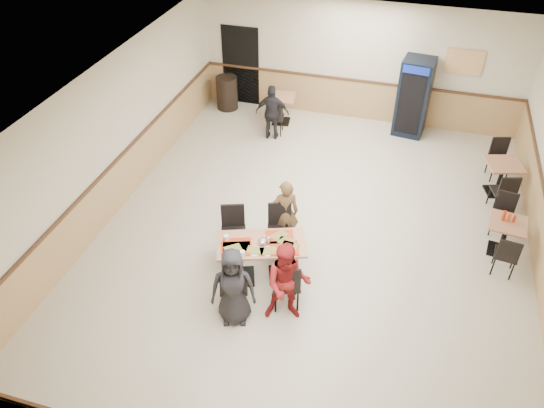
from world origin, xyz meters
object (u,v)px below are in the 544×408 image
(lone_diner, at_px, (272,113))
(trash_bin, at_px, (227,93))
(diner_woman_left, at_px, (233,287))
(main_table, at_px, (261,255))
(side_table_near, at_px, (505,232))
(side_table_far, at_px, (502,173))
(diner_man_opposite, at_px, (285,213))
(diner_woman_right, at_px, (288,283))
(pepsi_cooler, at_px, (414,97))
(back_table, at_px, (281,105))

(lone_diner, distance_m, trash_bin, 1.99)
(trash_bin, bearing_deg, diner_woman_left, -69.10)
(main_table, distance_m, side_table_near, 4.44)
(trash_bin, bearing_deg, side_table_near, -30.23)
(main_table, distance_m, diner_woman_left, 1.03)
(side_table_far, bearing_deg, diner_man_opposite, -144.62)
(side_table_near, bearing_deg, diner_woman_right, -142.71)
(diner_woman_left, height_order, pepsi_cooler, pepsi_cooler)
(lone_diner, height_order, side_table_far, lone_diner)
(diner_woman_right, height_order, diner_man_opposite, diner_woman_right)
(diner_man_opposite, height_order, side_table_near, diner_man_opposite)
(diner_man_opposite, bearing_deg, diner_woman_left, 57.30)
(main_table, bearing_deg, diner_woman_left, -117.90)
(diner_woman_left, xyz_separation_m, trash_bin, (-2.60, 6.80, -0.28))
(back_table, bearing_deg, side_table_near, -34.77)
(lone_diner, xyz_separation_m, side_table_far, (5.20, -0.86, -0.20))
(back_table, bearing_deg, diner_woman_left, -81.13)
(main_table, bearing_deg, pepsi_cooler, 51.19)
(diner_woman_left, distance_m, diner_man_opposite, 2.02)
(diner_woman_left, height_order, diner_woman_right, diner_woman_right)
(trash_bin, bearing_deg, side_table_far, -16.61)
(trash_bin, bearing_deg, diner_man_opposite, -58.97)
(diner_woman_left, bearing_deg, back_table, 82.25)
(main_table, xyz_separation_m, side_table_far, (4.05, 3.78, -0.04))
(side_table_far, bearing_deg, main_table, -137.02)
(diner_woman_right, height_order, pepsi_cooler, pepsi_cooler)
(main_table, height_order, diner_man_opposite, diner_man_opposite)
(main_table, relative_size, side_table_far, 1.93)
(pepsi_cooler, bearing_deg, trash_bin, -172.28)
(diner_woman_left, bearing_deg, pepsi_cooler, 55.76)
(diner_man_opposite, distance_m, lone_diner, 3.85)
(diner_man_opposite, xyz_separation_m, lone_diner, (-1.30, 3.63, -0.01))
(diner_woman_left, distance_m, lone_diner, 5.72)
(lone_diner, relative_size, back_table, 1.81)
(diner_woman_left, distance_m, back_table, 6.54)
(main_table, height_order, back_table, main_table)
(diner_woman_right, bearing_deg, diner_woman_left, -174.91)
(back_table, bearing_deg, side_table_far, -17.85)
(main_table, xyz_separation_m, side_table_near, (4.03, 1.86, -0.07))
(diner_woman_right, xyz_separation_m, lone_diner, (-1.80, 5.35, -0.06))
(diner_woman_right, bearing_deg, trash_bin, 102.90)
(pepsi_cooler, bearing_deg, diner_woman_left, -100.41)
(diner_man_opposite, relative_size, side_table_far, 1.64)
(diner_man_opposite, bearing_deg, side_table_far, -169.10)
(diner_woman_left, height_order, side_table_near, diner_woman_left)
(diner_man_opposite, bearing_deg, diner_woman_right, 81.83)
(lone_diner, relative_size, side_table_near, 1.91)
(main_table, distance_m, pepsi_cooler, 6.20)
(side_table_far, distance_m, pepsi_cooler, 2.93)
(side_table_far, bearing_deg, trash_bin, 163.39)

